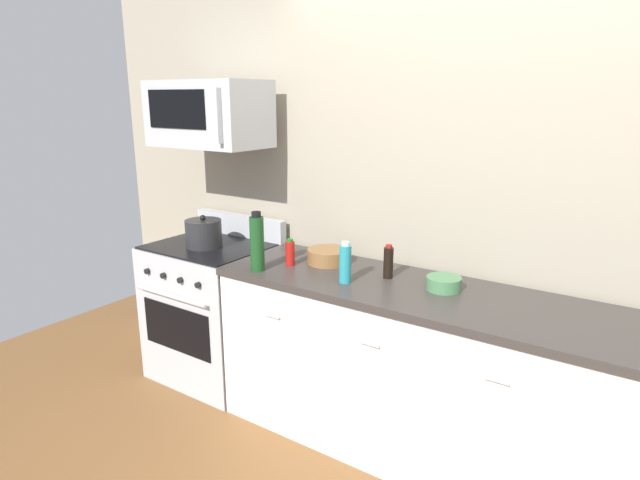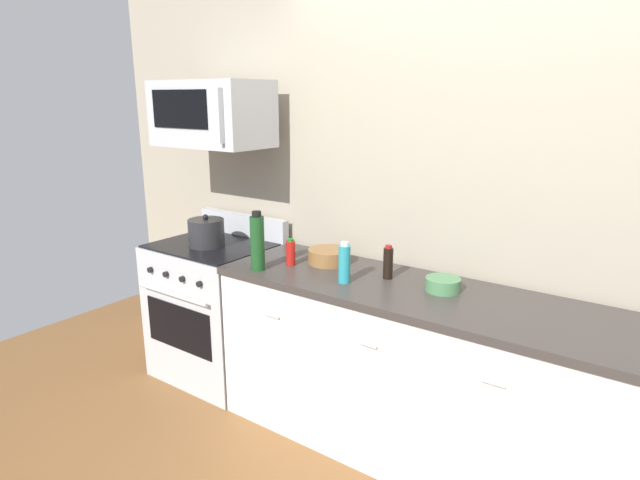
{
  "view_description": "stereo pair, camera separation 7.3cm",
  "coord_description": "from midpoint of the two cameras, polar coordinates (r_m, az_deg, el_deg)",
  "views": [
    {
      "loc": [
        0.8,
        -2.36,
        1.85
      ],
      "look_at": [
        -0.77,
        -0.05,
        1.1
      ],
      "focal_mm": 29.95,
      "sensor_mm": 36.0,
      "label": 1
    },
    {
      "loc": [
        0.86,
        -2.32,
        1.85
      ],
      "look_at": [
        -0.77,
        -0.05,
        1.1
      ],
      "focal_mm": 29.95,
      "sensor_mm": 36.0,
      "label": 2
    }
  ],
  "objects": [
    {
      "name": "range_oven",
      "position": [
        3.69,
        -11.81,
        -7.28
      ],
      "size": [
        0.76,
        0.69,
        1.07
      ],
      "color": "#B7BABF",
      "rests_on": "ground_plane"
    },
    {
      "name": "stockpot",
      "position": [
        3.49,
        -12.91,
        0.7
      ],
      "size": [
        0.23,
        0.23,
        0.21
      ],
      "color": "#262628",
      "rests_on": "range_oven"
    },
    {
      "name": "bottle_soy_sauce_dark",
      "position": [
        2.84,
        6.59,
        -2.37
      ],
      "size": [
        0.05,
        0.05,
        0.18
      ],
      "color": "black",
      "rests_on": "countertop_slab"
    },
    {
      "name": "bottle_hot_sauce_red",
      "position": [
        3.04,
        -3.9,
        -1.37
      ],
      "size": [
        0.05,
        0.05,
        0.15
      ],
      "color": "#B21914",
      "rests_on": "countertop_slab"
    },
    {
      "name": "ground_plane",
      "position": [
        3.1,
        12.64,
        -22.1
      ],
      "size": [
        6.81,
        6.81,
        0.0
      ],
      "primitive_type": "plane",
      "color": "brown"
    },
    {
      "name": "bottle_wine_green",
      "position": [
        2.95,
        -7.44,
        -0.28
      ],
      "size": [
        0.08,
        0.08,
        0.33
      ],
      "color": "#19471E",
      "rests_on": "countertop_slab"
    },
    {
      "name": "back_wall",
      "position": [
        2.91,
        17.18,
        4.45
      ],
      "size": [
        5.68,
        0.1,
        2.7
      ],
      "primitive_type": "cube",
      "color": "#9E937F",
      "rests_on": "ground_plane"
    },
    {
      "name": "counter_unit",
      "position": [
        2.85,
        13.18,
        -14.69
      ],
      "size": [
        2.59,
        0.66,
        0.92
      ],
      "color": "white",
      "rests_on": "ground_plane"
    },
    {
      "name": "microwave",
      "position": [
        3.46,
        -12.43,
        13.02
      ],
      "size": [
        0.74,
        0.44,
        0.4
      ],
      "color": "#B7BABF"
    },
    {
      "name": "bottle_dish_soap",
      "position": [
        2.75,
        1.96,
        -2.49
      ],
      "size": [
        0.06,
        0.06,
        0.22
      ],
      "color": "teal",
      "rests_on": "countertop_slab"
    },
    {
      "name": "bowl_wooden_salad",
      "position": [
        3.09,
        0.19,
        -1.68
      ],
      "size": [
        0.24,
        0.24,
        0.08
      ],
      "color": "brown",
      "rests_on": "countertop_slab"
    },
    {
      "name": "bowl_green_glaze",
      "position": [
        2.73,
        12.34,
        -4.51
      ],
      "size": [
        0.17,
        0.17,
        0.07
      ],
      "color": "#477A4C",
      "rests_on": "countertop_slab"
    }
  ]
}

